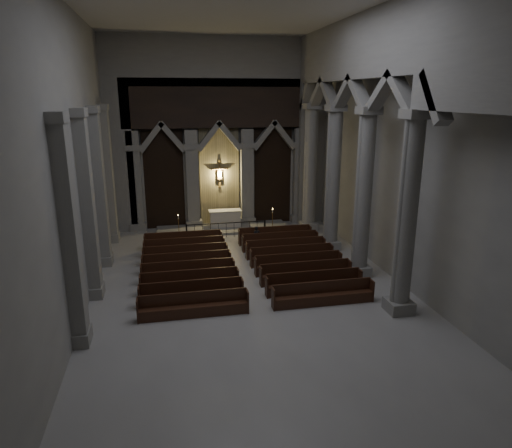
{
  "coord_description": "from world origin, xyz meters",
  "views": [
    {
      "loc": [
        -3.55,
        -17.92,
        8.51
      ],
      "look_at": [
        0.69,
        3.0,
        2.45
      ],
      "focal_mm": 32.0,
      "sensor_mm": 36.0,
      "label": 1
    }
  ],
  "objects_px": {
    "altar": "(225,218)",
    "pews": "(242,266)",
    "candle_stand_right": "(272,225)",
    "worshipper": "(257,236)",
    "candle_stand_left": "(179,232)",
    "altar_rail": "(226,227)"
  },
  "relations": [
    {
      "from": "candle_stand_right",
      "to": "pews",
      "type": "height_order",
      "value": "candle_stand_right"
    },
    {
      "from": "altar_rail",
      "to": "candle_stand_left",
      "type": "bearing_deg",
      "value": 170.1
    },
    {
      "from": "altar_rail",
      "to": "candle_stand_right",
      "type": "height_order",
      "value": "candle_stand_right"
    },
    {
      "from": "altar",
      "to": "worshipper",
      "type": "xyz_separation_m",
      "value": [
        1.32,
        -3.96,
        -0.12
      ]
    },
    {
      "from": "altar_rail",
      "to": "pews",
      "type": "relative_size",
      "value": 0.51
    },
    {
      "from": "altar",
      "to": "worshipper",
      "type": "relative_size",
      "value": 1.87
    },
    {
      "from": "candle_stand_left",
      "to": "pews",
      "type": "xyz_separation_m",
      "value": [
        2.88,
        -6.37,
        -0.08
      ]
    },
    {
      "from": "candle_stand_left",
      "to": "candle_stand_right",
      "type": "xyz_separation_m",
      "value": [
        5.96,
        0.15,
        0.02
      ]
    },
    {
      "from": "candle_stand_left",
      "to": "altar",
      "type": "bearing_deg",
      "value": 26.5
    },
    {
      "from": "pews",
      "to": "worshipper",
      "type": "relative_size",
      "value": 8.58
    },
    {
      "from": "candle_stand_right",
      "to": "pews",
      "type": "relative_size",
      "value": 0.16
    },
    {
      "from": "altar",
      "to": "worshipper",
      "type": "bearing_deg",
      "value": -71.62
    },
    {
      "from": "worshipper",
      "to": "altar",
      "type": "bearing_deg",
      "value": 107.97
    },
    {
      "from": "altar",
      "to": "pews",
      "type": "height_order",
      "value": "altar"
    },
    {
      "from": "altar",
      "to": "pews",
      "type": "xyz_separation_m",
      "value": [
        -0.21,
        -7.9,
        -0.37
      ]
    },
    {
      "from": "altar",
      "to": "candle_stand_right",
      "type": "xyz_separation_m",
      "value": [
        2.88,
        -1.38,
        -0.28
      ]
    },
    {
      "from": "candle_stand_left",
      "to": "worshipper",
      "type": "relative_size",
      "value": 1.28
    },
    {
      "from": "altar",
      "to": "pews",
      "type": "relative_size",
      "value": 0.22
    },
    {
      "from": "candle_stand_left",
      "to": "worshipper",
      "type": "xyz_separation_m",
      "value": [
        4.4,
        -2.42,
        0.17
      ]
    },
    {
      "from": "candle_stand_right",
      "to": "pews",
      "type": "bearing_deg",
      "value": -115.32
    },
    {
      "from": "altar_rail",
      "to": "pews",
      "type": "height_order",
      "value": "pews"
    },
    {
      "from": "worshipper",
      "to": "pews",
      "type": "bearing_deg",
      "value": -111.5
    }
  ]
}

